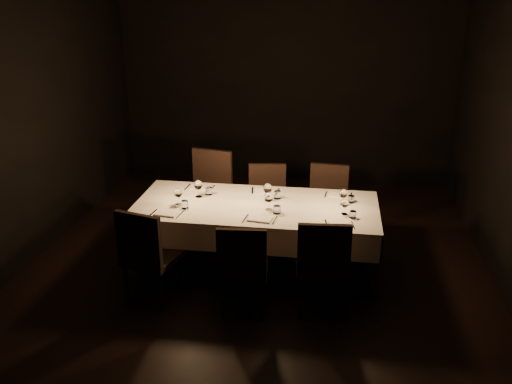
# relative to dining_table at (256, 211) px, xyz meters

# --- Properties ---
(room) EXTENTS (5.01, 6.01, 3.01)m
(room) POSITION_rel_dining_table_xyz_m (0.00, 0.00, 0.81)
(room) COLOR black
(room) RESTS_ON ground
(dining_table) EXTENTS (2.52, 1.12, 0.76)m
(dining_table) POSITION_rel_dining_table_xyz_m (0.00, 0.00, 0.00)
(dining_table) COLOR black
(dining_table) RESTS_ON ground
(chair_near_left) EXTENTS (0.57, 0.57, 0.98)m
(chair_near_left) POSITION_rel_dining_table_xyz_m (-0.92, -0.78, -0.15)
(chair_near_left) COLOR black
(chair_near_left) RESTS_ON ground
(place_setting_near_left) EXTENTS (0.33, 0.40, 0.18)m
(place_setting_near_left) POSITION_rel_dining_table_xyz_m (-0.79, -0.22, 0.15)
(place_setting_near_left) COLOR silver
(place_setting_near_left) RESTS_ON dining_table
(chair_near_center) EXTENTS (0.48, 0.48, 0.93)m
(chair_near_center) POSITION_rel_dining_table_xyz_m (0.01, -0.86, -0.17)
(chair_near_center) COLOR black
(chair_near_center) RESTS_ON ground
(place_setting_near_center) EXTENTS (0.35, 0.41, 0.19)m
(place_setting_near_center) POSITION_rel_dining_table_xyz_m (0.15, -0.22, 0.15)
(place_setting_near_center) COLOR silver
(place_setting_near_center) RESTS_ON dining_table
(chair_near_right) EXTENTS (0.50, 0.50, 0.98)m
(chair_near_right) POSITION_rel_dining_table_xyz_m (0.72, -0.76, -0.15)
(chair_near_right) COLOR black
(chair_near_right) RESTS_ON ground
(place_setting_near_right) EXTENTS (0.30, 0.39, 0.16)m
(place_setting_near_right) POSITION_rel_dining_table_xyz_m (0.91, -0.22, 0.14)
(place_setting_near_right) COLOR silver
(place_setting_near_right) RESTS_ON dining_table
(chair_far_left) EXTENTS (0.59, 0.59, 1.05)m
(chair_far_left) POSITION_rel_dining_table_xyz_m (-0.70, 0.80, -0.12)
(chair_far_left) COLOR black
(chair_far_left) RESTS_ON ground
(place_setting_far_left) EXTENTS (0.34, 0.41, 0.19)m
(place_setting_far_left) POSITION_rel_dining_table_xyz_m (-0.64, 0.22, 0.15)
(place_setting_far_left) COLOR silver
(place_setting_far_left) RESTS_ON dining_table
(chair_far_center) EXTENTS (0.50, 0.50, 0.92)m
(chair_far_center) POSITION_rel_dining_table_xyz_m (0.02, 0.78, -0.18)
(chair_far_center) COLOR black
(chair_far_center) RESTS_ON ground
(place_setting_far_center) EXTENTS (0.36, 0.41, 0.19)m
(place_setting_far_center) POSITION_rel_dining_table_xyz_m (0.11, 0.22, 0.15)
(place_setting_far_center) COLOR silver
(place_setting_far_center) RESTS_ON dining_table
(chair_far_right) EXTENTS (0.48, 0.48, 0.94)m
(chair_far_right) POSITION_rel_dining_table_xyz_m (0.73, 0.81, -0.17)
(chair_far_right) COLOR black
(chair_far_right) RESTS_ON ground
(place_setting_far_right) EXTENTS (0.32, 0.40, 0.17)m
(place_setting_far_right) POSITION_rel_dining_table_xyz_m (0.90, 0.22, 0.14)
(place_setting_far_right) COLOR silver
(place_setting_far_right) RESTS_ON dining_table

